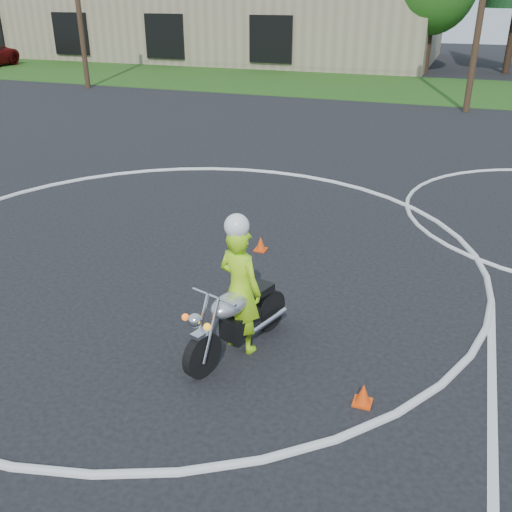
% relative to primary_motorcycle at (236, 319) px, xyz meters
% --- Properties ---
extents(ground, '(120.00, 120.00, 0.00)m').
position_rel_primary_motorcycle_xyz_m(ground, '(-2.44, -0.08, -0.56)').
color(ground, black).
rests_on(ground, ground).
extents(grass_strip, '(120.00, 10.00, 0.02)m').
position_rel_primary_motorcycle_xyz_m(grass_strip, '(-2.44, 26.92, -0.55)').
color(grass_strip, '#1E4714').
rests_on(grass_strip, ground).
extents(course_markings, '(19.05, 19.05, 0.12)m').
position_rel_primary_motorcycle_xyz_m(course_markings, '(-0.27, 4.28, -0.55)').
color(course_markings, silver).
rests_on(course_markings, ground).
extents(primary_motorcycle, '(1.02, 2.14, 1.16)m').
position_rel_primary_motorcycle_xyz_m(primary_motorcycle, '(0.00, 0.00, 0.00)').
color(primary_motorcycle, black).
rests_on(primary_motorcycle, ground).
extents(rider_primary_grp, '(0.82, 0.66, 2.15)m').
position_rel_primary_motorcycle_xyz_m(rider_primary_grp, '(0.01, 0.14, 0.47)').
color(rider_primary_grp, '#AEF619').
rests_on(rider_primary_grp, ground).
extents(traffic_cones, '(19.40, 11.52, 0.30)m').
position_rel_primary_motorcycle_xyz_m(traffic_cones, '(3.77, 3.24, -0.43)').
color(traffic_cones, '#FF480D').
rests_on(traffic_cones, ground).
extents(warehouse, '(41.00, 17.00, 8.30)m').
position_rel_primary_motorcycle_xyz_m(warehouse, '(-20.44, 39.91, 3.60)').
color(warehouse, tan).
rests_on(warehouse, ground).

